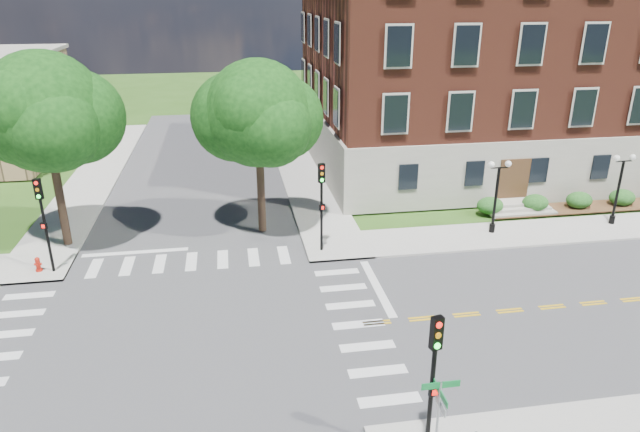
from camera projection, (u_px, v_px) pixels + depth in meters
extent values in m
plane|color=#2B4F16|center=(183.00, 341.00, 22.85)|extent=(160.00, 160.00, 0.00)
cube|color=#3D3D3F|center=(183.00, 341.00, 22.85)|extent=(90.00, 12.00, 0.01)
cube|color=#3D3D3F|center=(183.00, 340.00, 22.85)|extent=(12.00, 90.00, 0.01)
cube|color=#9E9B93|center=(592.00, 228.00, 33.38)|extent=(34.00, 3.50, 0.12)
cube|color=#9E9B93|center=(300.00, 166.00, 45.07)|extent=(3.50, 34.00, 0.12)
cube|color=#9E9B93|center=(96.00, 176.00, 42.75)|extent=(3.50, 34.00, 0.12)
cube|color=silver|center=(377.00, 287.00, 26.92)|extent=(0.40, 5.50, 0.00)
cube|color=gray|center=(502.00, 135.00, 45.79)|extent=(30.00, 20.00, 4.20)
cube|color=maroon|center=(514.00, 30.00, 42.82)|extent=(29.55, 19.70, 11.80)
cube|color=#472D19|center=(514.00, 180.00, 36.14)|extent=(2.00, 0.10, 2.80)
cylinder|color=black|center=(62.00, 208.00, 30.49)|extent=(0.44, 0.44, 4.20)
sphere|color=#0E350E|center=(45.00, 112.00, 28.57)|extent=(6.13, 6.13, 6.13)
cylinder|color=black|center=(261.00, 198.00, 32.30)|extent=(0.44, 0.44, 3.90)
sphere|color=#0E350E|center=(258.00, 113.00, 30.50)|extent=(5.80, 5.80, 5.80)
cylinder|color=black|center=(430.00, 404.00, 16.39)|extent=(0.14, 0.14, 3.80)
cube|color=black|center=(437.00, 333.00, 15.50)|extent=(0.36, 0.29, 1.00)
cylinder|color=red|center=(439.00, 325.00, 15.26)|extent=(0.19, 0.09, 0.18)
cylinder|color=orange|center=(438.00, 336.00, 15.38)|extent=(0.19, 0.09, 0.18)
cylinder|color=#19E533|center=(437.00, 346.00, 15.50)|extent=(0.19, 0.09, 0.18)
cube|color=black|center=(434.00, 391.00, 16.00)|extent=(0.32, 0.18, 0.30)
cylinder|color=black|center=(321.00, 217.00, 29.82)|extent=(0.14, 0.14, 3.80)
cube|color=black|center=(322.00, 173.00, 28.93)|extent=(0.38, 0.32, 1.00)
cylinder|color=red|center=(322.00, 168.00, 28.69)|extent=(0.19, 0.11, 0.18)
cylinder|color=orange|center=(322.00, 174.00, 28.81)|extent=(0.19, 0.11, 0.18)
cylinder|color=#19E533|center=(322.00, 180.00, 28.94)|extent=(0.19, 0.11, 0.18)
cube|color=black|center=(322.00, 207.00, 29.44)|extent=(0.32, 0.22, 0.30)
cylinder|color=black|center=(47.00, 236.00, 27.53)|extent=(0.14, 0.14, 3.80)
cube|color=black|center=(38.00, 189.00, 26.64)|extent=(0.37, 0.30, 1.00)
cylinder|color=red|center=(36.00, 183.00, 26.40)|extent=(0.19, 0.10, 0.18)
cylinder|color=orange|center=(37.00, 190.00, 26.52)|extent=(0.19, 0.10, 0.18)
cylinder|color=#19E533|center=(39.00, 197.00, 26.64)|extent=(0.19, 0.10, 0.18)
cube|color=black|center=(44.00, 226.00, 27.14)|extent=(0.32, 0.20, 0.30)
cylinder|color=black|center=(492.00, 228.00, 32.68)|extent=(0.32, 0.32, 0.50)
cylinder|color=black|center=(495.00, 201.00, 32.07)|extent=(0.16, 0.16, 3.80)
cube|color=black|center=(499.00, 168.00, 31.34)|extent=(1.00, 0.06, 0.06)
sphere|color=white|center=(491.00, 165.00, 31.19)|extent=(0.36, 0.36, 0.36)
sphere|color=white|center=(508.00, 164.00, 31.34)|extent=(0.36, 0.36, 0.36)
cylinder|color=black|center=(612.00, 219.00, 33.87)|extent=(0.32, 0.32, 0.50)
cylinder|color=black|center=(617.00, 193.00, 33.26)|extent=(0.16, 0.16, 3.80)
cube|color=black|center=(624.00, 161.00, 32.54)|extent=(1.00, 0.06, 0.06)
sphere|color=white|center=(617.00, 158.00, 32.39)|extent=(0.36, 0.36, 0.36)
sphere|color=white|center=(633.00, 157.00, 32.54)|extent=(0.36, 0.36, 0.36)
cylinder|color=gray|center=(437.00, 427.00, 16.01)|extent=(0.07, 0.07, 3.10)
cube|color=#0D6E2F|center=(441.00, 385.00, 15.47)|extent=(1.10, 0.03, 0.20)
cube|color=#0D6E2F|center=(440.00, 393.00, 15.56)|extent=(0.03, 1.10, 0.20)
cube|color=silver|center=(441.00, 406.00, 15.74)|extent=(0.03, 0.75, 0.25)
cylinder|color=#B21B0D|center=(39.00, 270.00, 28.22)|extent=(0.32, 0.32, 0.10)
cylinder|color=#B21B0D|center=(38.00, 265.00, 28.13)|extent=(0.22, 0.22, 0.60)
sphere|color=#B21B0D|center=(37.00, 259.00, 28.00)|extent=(0.24, 0.24, 0.24)
cylinder|color=#B21B0D|center=(38.00, 264.00, 28.10)|extent=(0.35, 0.12, 0.12)
cylinder|color=#B21B0D|center=(38.00, 264.00, 28.10)|extent=(0.12, 0.35, 0.12)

